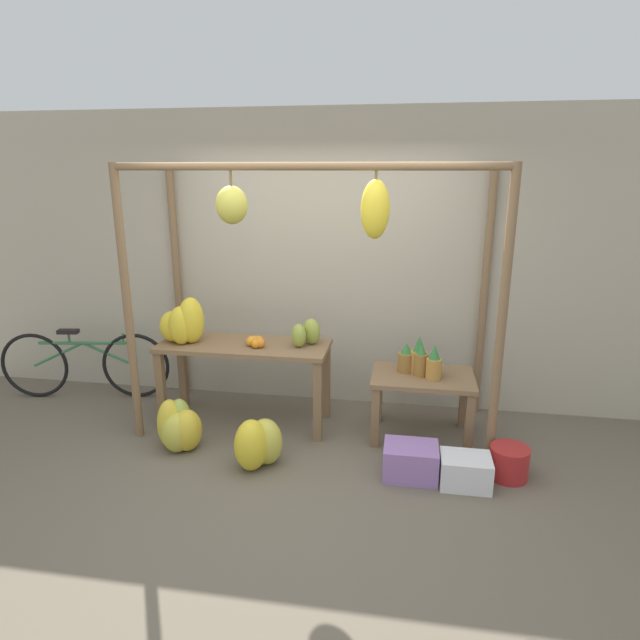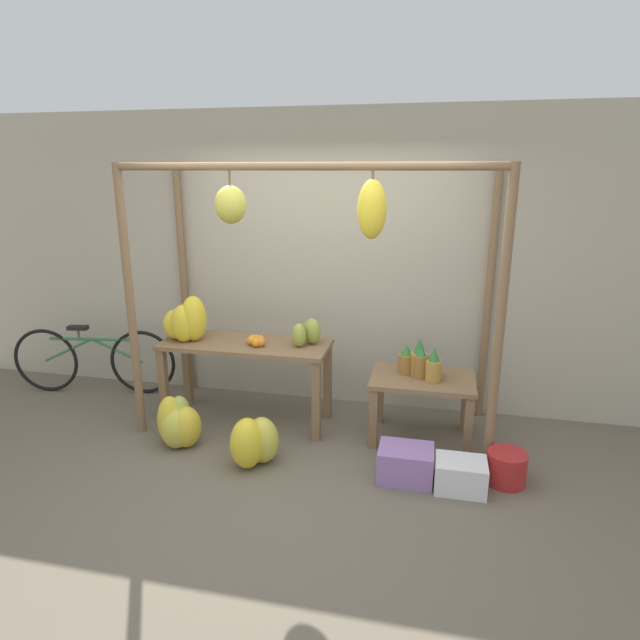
{
  "view_description": "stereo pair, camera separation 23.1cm",
  "coord_description": "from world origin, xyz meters",
  "px_view_note": "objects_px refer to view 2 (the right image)",
  "views": [
    {
      "loc": [
        0.78,
        -3.42,
        2.26
      ],
      "look_at": [
        0.06,
        0.92,
        1.01
      ],
      "focal_mm": 30.0,
      "sensor_mm": 36.0,
      "label": 1
    },
    {
      "loc": [
        1.01,
        -3.38,
        2.26
      ],
      "look_at": [
        0.06,
        0.92,
        1.01
      ],
      "focal_mm": 30.0,
      "sensor_mm": 36.0,
      "label": 2
    }
  ],
  "objects_px": {
    "papaya_pile": "(307,333)",
    "pineapple_cluster": "(422,363)",
    "orange_pile": "(256,341)",
    "blue_bucket": "(506,468)",
    "banana_pile_ground_left": "(179,424)",
    "fruit_crate_purple": "(460,475)",
    "banana_pile_on_table": "(186,322)",
    "banana_pile_ground_right": "(256,442)",
    "parked_bicycle": "(94,360)",
    "fruit_crate_white": "(406,463)"
  },
  "relations": [
    {
      "from": "fruit_crate_purple",
      "to": "fruit_crate_white",
      "type": "bearing_deg",
      "value": 172.5
    },
    {
      "from": "banana_pile_on_table",
      "to": "fruit_crate_white",
      "type": "height_order",
      "value": "banana_pile_on_table"
    },
    {
      "from": "pineapple_cluster",
      "to": "orange_pile",
      "type": "bearing_deg",
      "value": -177.8
    },
    {
      "from": "banana_pile_ground_left",
      "to": "papaya_pile",
      "type": "distance_m",
      "value": 1.33
    },
    {
      "from": "banana_pile_ground_right",
      "to": "fruit_crate_white",
      "type": "height_order",
      "value": "banana_pile_ground_right"
    },
    {
      "from": "orange_pile",
      "to": "banana_pile_ground_right",
      "type": "bearing_deg",
      "value": -72.88
    },
    {
      "from": "pineapple_cluster",
      "to": "banana_pile_ground_right",
      "type": "xyz_separation_m",
      "value": [
        -1.24,
        -0.72,
        -0.5
      ]
    },
    {
      "from": "banana_pile_on_table",
      "to": "blue_bucket",
      "type": "xyz_separation_m",
      "value": [
        2.77,
        -0.51,
        -0.81
      ]
    },
    {
      "from": "pineapple_cluster",
      "to": "fruit_crate_white",
      "type": "height_order",
      "value": "pineapple_cluster"
    },
    {
      "from": "orange_pile",
      "to": "fruit_crate_purple",
      "type": "height_order",
      "value": "orange_pile"
    },
    {
      "from": "pineapple_cluster",
      "to": "blue_bucket",
      "type": "xyz_separation_m",
      "value": [
        0.67,
        -0.57,
        -0.57
      ]
    },
    {
      "from": "papaya_pile",
      "to": "pineapple_cluster",
      "type": "bearing_deg",
      "value": -2.3
    },
    {
      "from": "fruit_crate_white",
      "to": "banana_pile_ground_left",
      "type": "bearing_deg",
      "value": 176.78
    },
    {
      "from": "orange_pile",
      "to": "banana_pile_ground_right",
      "type": "height_order",
      "value": "orange_pile"
    },
    {
      "from": "parked_bicycle",
      "to": "fruit_crate_purple",
      "type": "xyz_separation_m",
      "value": [
        3.67,
        -1.01,
        -0.24
      ]
    },
    {
      "from": "blue_bucket",
      "to": "orange_pile",
      "type": "bearing_deg",
      "value": 166.29
    },
    {
      "from": "pineapple_cluster",
      "to": "papaya_pile",
      "type": "distance_m",
      "value": 1.02
    },
    {
      "from": "orange_pile",
      "to": "blue_bucket",
      "type": "distance_m",
      "value": 2.27
    },
    {
      "from": "parked_bicycle",
      "to": "blue_bucket",
      "type": "bearing_deg",
      "value": -11.91
    },
    {
      "from": "banana_pile_on_table",
      "to": "banana_pile_ground_right",
      "type": "distance_m",
      "value": 1.32
    },
    {
      "from": "orange_pile",
      "to": "blue_bucket",
      "type": "height_order",
      "value": "orange_pile"
    },
    {
      "from": "blue_bucket",
      "to": "papaya_pile",
      "type": "relative_size",
      "value": 1.0
    },
    {
      "from": "banana_pile_on_table",
      "to": "papaya_pile",
      "type": "xyz_separation_m",
      "value": [
        1.09,
        0.1,
        -0.06
      ]
    },
    {
      "from": "banana_pile_on_table",
      "to": "banana_pile_ground_left",
      "type": "distance_m",
      "value": 0.91
    },
    {
      "from": "orange_pile",
      "to": "banana_pile_ground_left",
      "type": "height_order",
      "value": "orange_pile"
    },
    {
      "from": "banana_pile_ground_right",
      "to": "fruit_crate_white",
      "type": "xyz_separation_m",
      "value": [
        1.17,
        0.04,
        -0.06
      ]
    },
    {
      "from": "banana_pile_ground_left",
      "to": "pineapple_cluster",
      "type": "bearing_deg",
      "value": 16.25
    },
    {
      "from": "banana_pile_ground_right",
      "to": "parked_bicycle",
      "type": "height_order",
      "value": "parked_bicycle"
    },
    {
      "from": "blue_bucket",
      "to": "parked_bicycle",
      "type": "height_order",
      "value": "parked_bicycle"
    },
    {
      "from": "fruit_crate_white",
      "to": "papaya_pile",
      "type": "height_order",
      "value": "papaya_pile"
    },
    {
      "from": "orange_pile",
      "to": "banana_pile_ground_right",
      "type": "distance_m",
      "value": 0.93
    },
    {
      "from": "banana_pile_ground_left",
      "to": "papaya_pile",
      "type": "xyz_separation_m",
      "value": [
        0.96,
        0.61,
        0.68
      ]
    },
    {
      "from": "fruit_crate_white",
      "to": "blue_bucket",
      "type": "bearing_deg",
      "value": 8.56
    },
    {
      "from": "banana_pile_ground_left",
      "to": "fruit_crate_purple",
      "type": "bearing_deg",
      "value": -3.96
    },
    {
      "from": "banana_pile_ground_right",
      "to": "fruit_crate_purple",
      "type": "distance_m",
      "value": 1.57
    },
    {
      "from": "fruit_crate_purple",
      "to": "orange_pile",
      "type": "bearing_deg",
      "value": 159.1
    },
    {
      "from": "papaya_pile",
      "to": "fruit_crate_purple",
      "type": "xyz_separation_m",
      "value": [
        1.34,
        -0.77,
        -0.76
      ]
    },
    {
      "from": "banana_pile_on_table",
      "to": "fruit_crate_purple",
      "type": "relative_size",
      "value": 1.21
    },
    {
      "from": "banana_pile_ground_right",
      "to": "papaya_pile",
      "type": "xyz_separation_m",
      "value": [
        0.23,
        0.76,
        0.69
      ]
    },
    {
      "from": "banana_pile_ground_left",
      "to": "fruit_crate_purple",
      "type": "height_order",
      "value": "banana_pile_ground_left"
    },
    {
      "from": "blue_bucket",
      "to": "banana_pile_on_table",
      "type": "bearing_deg",
      "value": 169.47
    },
    {
      "from": "banana_pile_ground_left",
      "to": "blue_bucket",
      "type": "bearing_deg",
      "value": 0.08
    },
    {
      "from": "orange_pile",
      "to": "pineapple_cluster",
      "type": "distance_m",
      "value": 1.45
    },
    {
      "from": "pineapple_cluster",
      "to": "banana_pile_ground_right",
      "type": "height_order",
      "value": "pineapple_cluster"
    },
    {
      "from": "fruit_crate_white",
      "to": "blue_bucket",
      "type": "relative_size",
      "value": 1.4
    },
    {
      "from": "blue_bucket",
      "to": "fruit_crate_purple",
      "type": "relative_size",
      "value": 0.8
    },
    {
      "from": "fruit_crate_white",
      "to": "papaya_pile",
      "type": "xyz_separation_m",
      "value": [
        -0.94,
        0.72,
        0.75
      ]
    },
    {
      "from": "fruit_crate_white",
      "to": "fruit_crate_purple",
      "type": "bearing_deg",
      "value": -7.5
    },
    {
      "from": "banana_pile_on_table",
      "to": "banana_pile_ground_left",
      "type": "xyz_separation_m",
      "value": [
        0.13,
        -0.52,
        -0.74
      ]
    },
    {
      "from": "banana_pile_ground_right",
      "to": "fruit_crate_white",
      "type": "distance_m",
      "value": 1.17
    }
  ]
}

